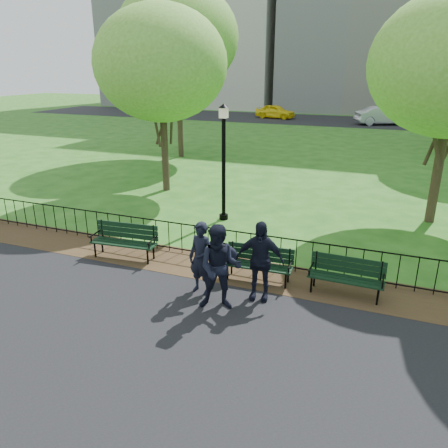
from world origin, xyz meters
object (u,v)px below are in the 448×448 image
at_px(person_right, 260,261).
at_px(sedan_silver, 383,116).
at_px(tree_near_w, 161,64).
at_px(lamppost, 224,159).
at_px(park_bench_main, 246,258).
at_px(taxi, 275,111).
at_px(person_left, 201,258).
at_px(park_bench_right_a, 347,272).
at_px(person_mid, 220,268).
at_px(tree_mid_w, 177,38).
at_px(park_bench_left_a, 125,237).

xyz_separation_m(person_right, sedan_silver, (1.05, 33.10, -0.14)).
relative_size(tree_near_w, person_right, 3.93).
bearing_deg(lamppost, park_bench_main, -61.52).
distance_m(person_right, taxi, 35.62).
height_order(lamppost, person_left, lamppost).
bearing_deg(park_bench_right_a, person_right, -151.52).
xyz_separation_m(park_bench_main, person_mid, (-0.08, -1.45, 0.37)).
relative_size(person_right, taxi, 0.47).
xyz_separation_m(taxi, sedan_silver, (10.10, -1.36, 0.11)).
distance_m(park_bench_main, tree_mid_w, 16.64).
distance_m(tree_mid_w, taxi, 21.30).
bearing_deg(sedan_silver, park_bench_right_a, 157.23).
bearing_deg(tree_mid_w, taxi, 90.15).
bearing_deg(taxi, tree_mid_w, -171.21).
distance_m(park_bench_main, person_left, 1.25).
bearing_deg(park_bench_right_a, person_left, -158.38).
height_order(tree_mid_w, person_mid, tree_mid_w).
height_order(park_bench_left_a, tree_mid_w, tree_mid_w).
distance_m(person_left, sedan_silver, 33.41).
bearing_deg(lamppost, tree_mid_w, 124.33).
xyz_separation_m(tree_mid_w, person_right, (9.00, -13.91, -5.37)).
distance_m(person_mid, taxi, 36.15).
bearing_deg(taxi, park_bench_left_a, -162.87).
height_order(park_bench_main, person_mid, person_mid).
height_order(park_bench_left_a, person_left, person_left).
relative_size(lamppost, tree_mid_w, 0.42).
xyz_separation_m(park_bench_main, park_bench_left_a, (-3.47, 0.07, 0.00)).
bearing_deg(lamppost, person_right, -60.03).
height_order(taxi, sedan_silver, sedan_silver).
distance_m(tree_mid_w, person_mid, 17.66).
bearing_deg(person_right, park_bench_right_a, 19.30).
xyz_separation_m(park_bench_main, tree_near_w, (-5.76, 6.54, 4.41)).
bearing_deg(person_left, tree_mid_w, 128.15).
xyz_separation_m(tree_near_w, sedan_silver, (7.37, 25.81, -4.20)).
distance_m(tree_mid_w, person_left, 16.99).
bearing_deg(sedan_silver, park_bench_left_a, 146.98).
relative_size(park_bench_main, tree_near_w, 0.24).
distance_m(park_bench_right_a, tree_mid_w, 17.84).
bearing_deg(tree_mid_w, sedan_silver, 62.36).
xyz_separation_m(person_mid, sedan_silver, (1.70, 33.80, -0.16)).
xyz_separation_m(park_bench_left_a, person_mid, (3.38, -1.52, 0.37)).
relative_size(lamppost, taxi, 0.98).
bearing_deg(person_right, person_left, -178.02).
height_order(lamppost, taxi, lamppost).
relative_size(park_bench_main, taxi, 0.44).
bearing_deg(park_bench_left_a, tree_near_w, 104.40).
relative_size(person_left, person_mid, 0.90).
height_order(park_bench_main, sedan_silver, sedan_silver).
distance_m(park_bench_right_a, person_mid, 2.95).
relative_size(park_bench_main, sedan_silver, 0.36).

